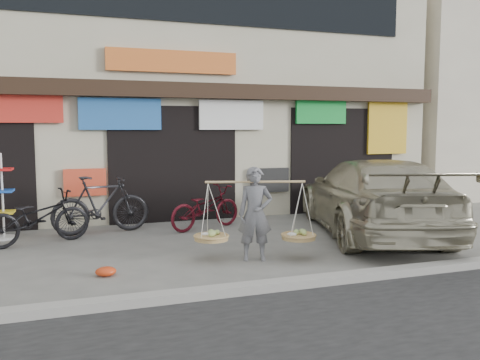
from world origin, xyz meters
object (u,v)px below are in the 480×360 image
object	(u,v)px
bike_1	(101,205)
bike_2	(205,207)
street_vendor	(255,218)
display_rack	(3,205)
suv	(373,197)
bike_0	(37,217)

from	to	relation	value
bike_1	bike_2	world-z (taller)	bike_1
street_vendor	display_rack	size ratio (longest dim) A/B	1.15
suv	bike_2	bearing A→B (deg)	-11.85
bike_0	suv	xyz separation A→B (m)	(6.48, -1.29, 0.27)
bike_1	bike_2	distance (m)	2.19
bike_0	bike_1	bearing A→B (deg)	-79.78
street_vendor	bike_2	world-z (taller)	street_vendor
bike_2	bike_1	bearing A→B (deg)	60.92
bike_0	display_rack	distance (m)	1.00
suv	street_vendor	bearing A→B (deg)	37.02
street_vendor	bike_2	xyz separation A→B (m)	(-0.08, 2.81, -0.24)
street_vendor	bike_0	world-z (taller)	street_vendor
bike_2	display_rack	bearing A→B (deg)	62.97
bike_2	display_rack	distance (m)	4.06
bike_0	bike_2	world-z (taller)	bike_0
bike_1	display_rack	bearing A→B (deg)	80.37
bike_0	bike_1	xyz separation A→B (m)	(1.21, 0.65, 0.09)
street_vendor	suv	size ratio (longest dim) A/B	0.34
bike_1	display_rack	distance (m)	1.87
suv	display_rack	distance (m)	7.42
bike_2	bike_0	bearing A→B (deg)	74.41
bike_1	display_rack	world-z (taller)	display_rack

